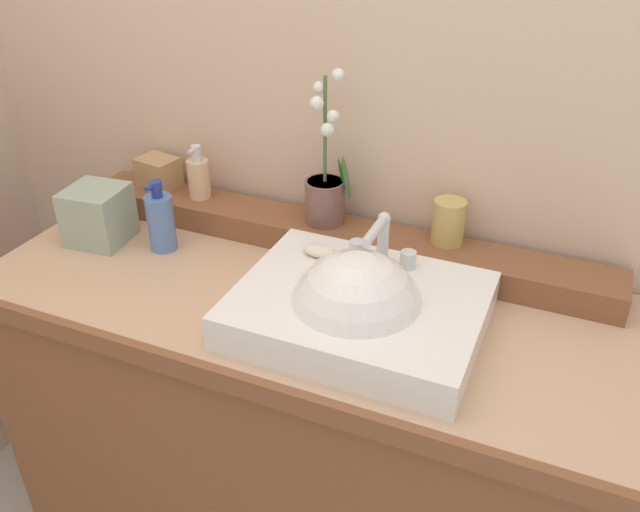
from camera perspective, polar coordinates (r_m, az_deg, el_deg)
wall_back at (r=1.55m, az=3.88°, el=17.70°), size 2.85×0.20×2.53m
vanity_cabinet at (r=1.66m, az=-1.94°, el=-15.26°), size 1.36×0.57×0.84m
back_ledge at (r=1.53m, az=1.02°, el=1.71°), size 1.29×0.13×0.06m
sink_basin at (r=1.27m, az=3.25°, el=-4.96°), size 0.47×0.37×0.28m
soap_bar at (r=1.37m, az=-0.07°, el=0.50°), size 0.07×0.04×0.02m
potted_plant at (r=1.50m, az=0.49°, el=5.82°), size 0.11×0.09×0.35m
soap_dispenser at (r=1.65m, az=-10.49°, el=6.76°), size 0.05×0.06×0.13m
tumbler_cup at (r=1.45m, az=11.09°, el=2.92°), size 0.07×0.07×0.10m
trinket_box at (r=1.74m, az=-13.83°, el=7.07°), size 0.11×0.09×0.08m
lotion_bottle at (r=1.56m, az=-13.65°, el=2.97°), size 0.06×0.07×0.17m
tissue_box at (r=1.64m, az=-18.69°, el=3.40°), size 0.14×0.14×0.13m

